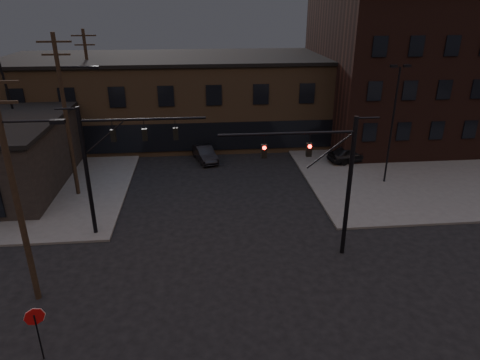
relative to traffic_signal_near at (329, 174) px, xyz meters
name	(u,v)px	position (x,y,z in m)	size (l,w,h in m)	color
ground	(236,312)	(-5.36, -4.50, -4.93)	(140.00, 140.00, 0.00)	black
sidewalk_ne	(439,147)	(16.64, 17.50, -4.86)	(30.00, 30.00, 0.15)	#474744
building_row	(212,99)	(-5.36, 23.50, -0.93)	(40.00, 12.00, 8.00)	brown
building_right	(431,69)	(16.64, 21.50, 2.07)	(22.00, 16.00, 14.00)	black
traffic_signal_near	(329,174)	(0.00, 0.00, 0.00)	(7.12, 0.24, 8.00)	black
traffic_signal_far	(108,157)	(-12.07, 3.50, 0.08)	(7.12, 0.24, 8.00)	black
stop_sign	(36,322)	(-13.36, -6.49, -3.09)	(0.72, 0.33, 2.48)	black
utility_pole_near	(15,188)	(-14.79, -2.50, 0.94)	(3.70, 0.28, 11.00)	black
utility_pole_mid	(67,114)	(-15.79, 9.50, 1.19)	(3.70, 0.28, 11.50)	black
utility_pole_far	(90,87)	(-16.86, 21.50, 0.85)	(2.20, 0.28, 11.00)	black
lot_light_a	(394,115)	(7.64, 9.50, 0.58)	(1.50, 0.28, 9.14)	black
lot_light_b	(436,99)	(13.64, 14.50, 0.58)	(1.50, 0.28, 9.14)	black
parked_car_lot_a	(352,154)	(6.58, 14.13, -4.05)	(1.74, 4.31, 1.47)	black
parked_car_lot_b	(436,143)	(15.59, 16.49, -4.09)	(1.95, 4.80, 1.39)	silver
car_crossing	(205,154)	(-6.36, 15.98, -4.26)	(1.42, 4.06, 1.34)	black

